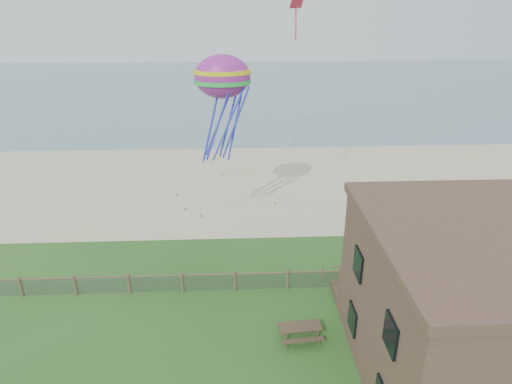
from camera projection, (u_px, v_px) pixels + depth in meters
ground at (236, 369)px, 20.76m from camera, size 160.00×160.00×0.00m
sand_beach at (235, 183)px, 40.88m from camera, size 72.00×20.00×0.02m
ocean at (234, 88)px, 81.12m from camera, size 160.00×68.00×0.02m
chainlink_fence at (235, 282)px, 26.03m from camera, size 36.20×0.20×1.25m
motel_deck at (465, 291)px, 25.78m from camera, size 15.00×2.00×0.50m
picnic_table at (300, 331)px, 22.43m from camera, size 2.19×1.74×0.87m
octopus_kite at (223, 107)px, 28.47m from camera, size 4.14×3.53×7.20m
kite_red at (297, 11)px, 27.26m from camera, size 1.76×1.94×2.42m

